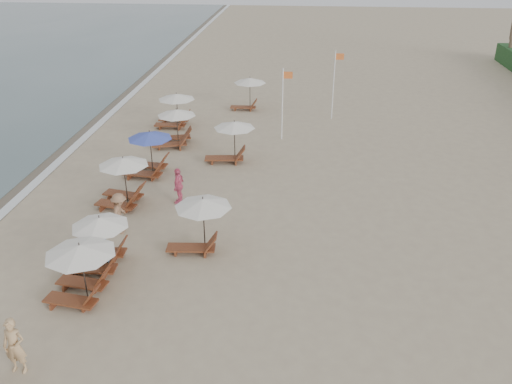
# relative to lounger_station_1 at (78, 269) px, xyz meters

# --- Properties ---
(ground) EXTENTS (160.00, 160.00, 0.00)m
(ground) POSITION_rel_lounger_station_1_xyz_m (5.27, -0.71, -1.18)
(ground) COLOR tan
(ground) RESTS_ON ground
(wet_sand_band) EXTENTS (3.20, 140.00, 0.01)m
(wet_sand_band) POSITION_rel_lounger_station_1_xyz_m (-7.23, 9.29, -1.17)
(wet_sand_band) COLOR #6B5E4C
(wet_sand_band) RESTS_ON ground
(foam_line) EXTENTS (0.50, 140.00, 0.02)m
(foam_line) POSITION_rel_lounger_station_1_xyz_m (-5.93, 9.29, -1.17)
(foam_line) COLOR white
(foam_line) RESTS_ON ground
(lounger_station_1) EXTENTS (2.58, 2.39, 2.14)m
(lounger_station_1) POSITION_rel_lounger_station_1_xyz_m (0.00, 0.00, 0.00)
(lounger_station_1) COLOR brown
(lounger_station_1) RESTS_ON ground
(lounger_station_2) EXTENTS (2.53, 2.12, 2.10)m
(lounger_station_2) POSITION_rel_lounger_station_1_xyz_m (-0.09, 1.93, -0.17)
(lounger_station_2) COLOR brown
(lounger_station_2) RESTS_ON ground
(lounger_station_3) EXTENTS (2.58, 2.26, 2.33)m
(lounger_station_3) POSITION_rel_lounger_station_1_xyz_m (-0.78, 6.95, 0.01)
(lounger_station_3) COLOR brown
(lounger_station_3) RESTS_ON ground
(lounger_station_4) EXTENTS (2.66, 2.27, 2.32)m
(lounger_station_4) POSITION_rel_lounger_station_1_xyz_m (-0.57, 10.43, -0.06)
(lounger_station_4) COLOR brown
(lounger_station_4) RESTS_ON ground
(lounger_station_5) EXTENTS (2.66, 2.40, 2.19)m
(lounger_station_5) POSITION_rel_lounger_station_1_xyz_m (-0.17, 14.64, -0.11)
(lounger_station_5) COLOR brown
(lounger_station_5) RESTS_ON ground
(lounger_station_6) EXTENTS (2.63, 2.35, 2.14)m
(lounger_station_6) POSITION_rel_lounger_station_1_xyz_m (-0.92, 18.01, -0.08)
(lounger_station_6) COLOR brown
(lounger_station_6) RESTS_ON ground
(inland_station_0) EXTENTS (2.65, 2.24, 2.22)m
(inland_station_0) POSITION_rel_lounger_station_1_xyz_m (3.48, 3.37, 0.22)
(inland_station_0) COLOR brown
(inland_station_0) RESTS_ON ground
(inland_station_1) EXTENTS (2.81, 2.24, 2.22)m
(inland_station_1) POSITION_rel_lounger_station_1_xyz_m (3.44, 12.49, 0.13)
(inland_station_1) COLOR brown
(inland_station_1) RESTS_ON ground
(inland_station_2) EXTENTS (2.55, 2.24, 2.22)m
(inland_station_2) POSITION_rel_lounger_station_1_xyz_m (3.38, 22.00, 0.28)
(inland_station_2) COLOR brown
(inland_station_2) RESTS_ON ground
(beachgoer_near) EXTENTS (0.67, 0.45, 1.81)m
(beachgoer_near) POSITION_rel_lounger_station_1_xyz_m (-0.48, -3.49, -0.27)
(beachgoer_near) COLOR tan
(beachgoer_near) RESTS_ON ground
(beachgoer_mid_a) EXTENTS (1.03, 0.99, 1.67)m
(beachgoer_mid_a) POSITION_rel_lounger_station_1_xyz_m (0.02, 1.84, -0.34)
(beachgoer_mid_a) COLOR #2E618B
(beachgoer_mid_a) RESTS_ON ground
(beachgoer_mid_b) EXTENTS (0.78, 1.22, 1.79)m
(beachgoer_mid_b) POSITION_rel_lounger_station_1_xyz_m (-0.03, 4.47, -0.28)
(beachgoer_mid_b) COLOR #8E6648
(beachgoer_mid_b) RESTS_ON ground
(beachgoer_far_a) EXTENTS (0.55, 1.07, 1.74)m
(beachgoer_far_a) POSITION_rel_lounger_station_1_xyz_m (1.77, 7.40, -0.31)
(beachgoer_far_a) COLOR #D55576
(beachgoer_far_a) RESTS_ON ground
(flag_pole_near) EXTENTS (0.60, 0.08, 4.32)m
(flag_pole_near) POSITION_rel_lounger_station_1_xyz_m (6.12, 16.28, 1.22)
(flag_pole_near) COLOR silver
(flag_pole_near) RESTS_ON ground
(flag_pole_far) EXTENTS (0.60, 0.08, 4.55)m
(flag_pole_far) POSITION_rel_lounger_station_1_xyz_m (9.26, 20.49, 1.34)
(flag_pole_far) COLOR silver
(flag_pole_far) RESTS_ON ground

